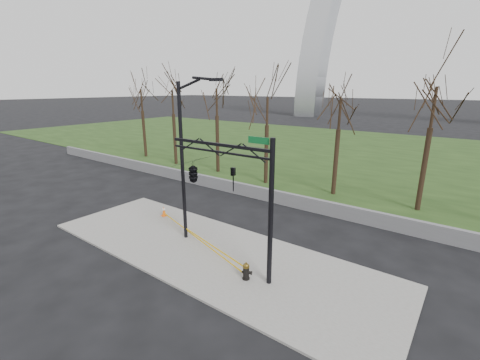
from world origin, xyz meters
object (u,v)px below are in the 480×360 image
Objects in this scene: street_light at (186,152)px; traffic_cone at (164,211)px; fire_hydrant at (246,271)px; traffic_signal_mast at (206,174)px.

traffic_cone is at bearing 148.50° from street_light.
fire_hydrant reaches higher than traffic_cone.
traffic_cone is 0.10× the size of traffic_signal_mast.
street_light is (-4.61, 1.30, 4.24)m from fire_hydrant.
street_light is at bearing 155.03° from traffic_signal_mast.
traffic_cone is at bearing 144.83° from fire_hydrant.
traffic_signal_mast is at bearing -36.10° from street_light.
fire_hydrant is at bearing -17.42° from traffic_cone.
traffic_signal_mast is (5.68, -2.23, 3.74)m from traffic_cone.
fire_hydrant is 0.09× the size of street_light.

